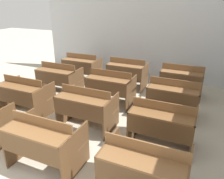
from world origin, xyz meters
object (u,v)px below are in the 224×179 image
(bench_second_center, at_px, (87,107))
(bench_second_left, at_px, (25,95))
(bench_front_right, at_px, (144,169))
(bench_third_right, at_px, (173,97))
(bench_third_left, at_px, (59,78))
(bench_back_right, at_px, (182,80))
(bench_second_right, at_px, (162,123))
(bench_back_center, at_px, (127,72))
(bench_third_center, at_px, (111,86))
(bench_front_center, at_px, (45,141))
(bench_back_left, at_px, (82,67))

(bench_second_center, bearing_deg, bench_second_left, -178.95)
(bench_front_right, bearing_deg, bench_second_left, 159.32)
(bench_second_left, distance_m, bench_third_right, 3.37)
(bench_third_left, distance_m, bench_back_right, 3.36)
(bench_second_right, height_order, bench_third_left, same)
(bench_front_right, distance_m, bench_back_center, 4.02)
(bench_second_right, relative_size, bench_back_right, 1.00)
(bench_third_left, distance_m, bench_third_right, 3.12)
(bench_second_left, height_order, bench_back_center, same)
(bench_front_right, relative_size, bench_second_right, 1.00)
(bench_front_right, distance_m, bench_second_right, 1.20)
(bench_second_right, distance_m, bench_back_center, 2.94)
(bench_second_left, bearing_deg, bench_third_left, 89.28)
(bench_second_left, relative_size, bench_third_center, 1.00)
(bench_front_center, distance_m, bench_back_left, 4.01)
(bench_second_center, bearing_deg, bench_second_right, -0.79)
(bench_second_center, bearing_deg, bench_third_center, 90.50)
(bench_back_left, xyz_separation_m, bench_back_center, (1.55, 0.03, 0.00))
(bench_third_right, relative_size, bench_back_left, 1.00)
(bench_second_left, xyz_separation_m, bench_third_center, (1.59, 1.25, 0.00))
(bench_front_right, height_order, bench_second_left, same)
(bench_back_left, distance_m, bench_back_center, 1.55)
(bench_front_center, bearing_deg, bench_second_right, 38.44)
(bench_second_left, relative_size, bench_second_center, 1.00)
(bench_third_right, bearing_deg, bench_front_right, -89.37)
(bench_second_left, bearing_deg, bench_front_right, -20.68)
(bench_back_right, bearing_deg, bench_second_left, -141.90)
(bench_front_center, height_order, bench_front_right, same)
(bench_second_right, bearing_deg, bench_front_right, -89.09)
(bench_third_left, distance_m, bench_third_center, 1.58)
(bench_second_center, height_order, bench_second_right, same)
(bench_second_right, distance_m, bench_third_left, 3.37)
(bench_second_right, xyz_separation_m, bench_third_left, (-3.13, 1.26, 0.00))
(bench_front_right, distance_m, bench_second_center, 1.98)
(bench_third_right, xyz_separation_m, bench_back_center, (-1.56, 1.27, 0.00))
(bench_front_center, height_order, bench_back_center, same)
(bench_back_left, bearing_deg, bench_third_center, -37.72)
(bench_second_center, distance_m, bench_third_left, 2.01)
(bench_back_left, bearing_deg, bench_back_right, 0.19)
(bench_front_right, relative_size, bench_back_left, 1.00)
(bench_second_center, distance_m, bench_second_right, 1.54)
(bench_second_right, distance_m, bench_third_center, 1.99)
(bench_second_center, xyz_separation_m, bench_third_right, (1.53, 1.20, 0.00))
(bench_front_center, bearing_deg, bench_back_right, 67.01)
(bench_front_center, relative_size, bench_second_center, 1.00)
(bench_second_right, relative_size, bench_third_right, 1.00)
(bench_third_left, distance_m, bench_back_left, 1.20)
(bench_back_left, xyz_separation_m, bench_back_right, (3.13, 0.01, 0.00))
(bench_second_right, height_order, bench_back_center, same)
(bench_back_center, relative_size, bench_back_right, 1.00)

